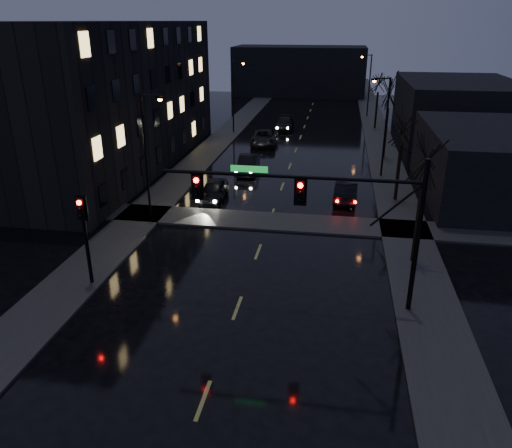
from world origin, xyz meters
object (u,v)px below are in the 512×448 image
at_px(oncoming_car_a, 214,190).
at_px(oncoming_car_b, 248,164).
at_px(oncoming_car_c, 265,138).
at_px(oncoming_car_d, 285,124).
at_px(lead_car, 346,191).

xyz_separation_m(oncoming_car_a, oncoming_car_b, (1.24, 7.14, 0.03)).
relative_size(oncoming_car_a, oncoming_car_b, 0.92).
bearing_deg(oncoming_car_b, oncoming_car_c, 87.85).
relative_size(oncoming_car_a, oncoming_car_d, 0.83).
height_order(oncoming_car_c, oncoming_car_d, oncoming_car_c).
xyz_separation_m(oncoming_car_a, oncoming_car_d, (2.34, 25.52, 0.02)).
bearing_deg(oncoming_car_c, lead_car, -64.76).
bearing_deg(lead_car, oncoming_car_c, -59.09).
relative_size(oncoming_car_b, lead_car, 1.05).
relative_size(oncoming_car_a, oncoming_car_c, 0.76).
height_order(oncoming_car_a, oncoming_car_d, oncoming_car_d).
relative_size(oncoming_car_a, lead_car, 0.96).
relative_size(oncoming_car_c, oncoming_car_d, 1.09).
xyz_separation_m(oncoming_car_b, lead_car, (8.18, -5.85, -0.03)).
xyz_separation_m(oncoming_car_d, lead_car, (7.08, -24.24, -0.01)).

